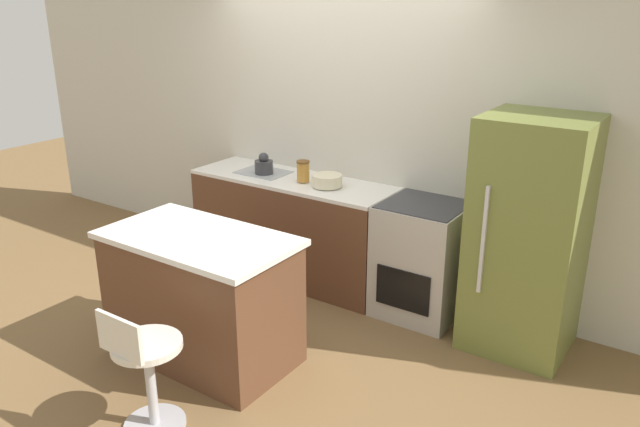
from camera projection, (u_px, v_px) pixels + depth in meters
ground_plane at (298, 295)px, 5.29m from camera, size 14.00×14.00×0.00m
wall_back at (340, 131)px, 5.36m from camera, size 8.00×0.06×2.60m
back_counter at (293, 227)px, 5.53m from camera, size 1.85×0.60×0.92m
kitchen_island at (202, 297)px, 4.27m from camera, size 1.32×0.74×0.91m
oven_range at (421, 259)px, 4.87m from camera, size 0.63×0.61×0.92m
refrigerator at (528, 237)px, 4.29m from camera, size 0.71×0.69×1.68m
stool_chair at (146, 369)px, 3.55m from camera, size 0.40×0.40×0.80m
kettle at (264, 165)px, 5.47m from camera, size 0.16×0.16×0.19m
mixing_bowl at (327, 180)px, 5.13m from camera, size 0.25×0.25×0.10m
canister_jar at (303, 171)px, 5.24m from camera, size 0.11×0.11×0.18m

